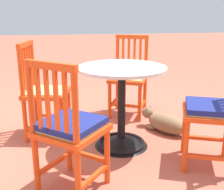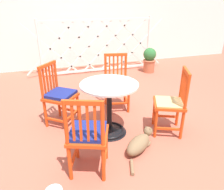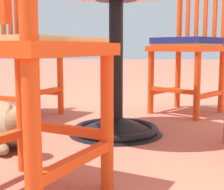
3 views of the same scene
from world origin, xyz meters
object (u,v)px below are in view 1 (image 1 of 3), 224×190
(orange_chair_at_corner, at_px, (69,129))
(orange_chair_tucked_in, at_px, (213,111))
(orange_chair_near_fence, at_px, (44,93))
(tabby_cat, at_px, (164,123))
(orange_chair_facing_out, at_px, (129,78))
(cafe_table, at_px, (121,116))

(orange_chair_at_corner, bearing_deg, orange_chair_tucked_in, -80.46)
(orange_chair_near_fence, xyz_separation_m, tabby_cat, (-0.10, -1.17, -0.34))
(orange_chair_at_corner, relative_size, tabby_cat, 1.56)
(orange_chair_near_fence, height_order, tabby_cat, orange_chair_near_fence)
(orange_chair_facing_out, bearing_deg, orange_chair_tucked_in, -162.06)
(orange_chair_at_corner, xyz_separation_m, orange_chair_facing_out, (1.41, -0.69, -0.01))
(orange_chair_near_fence, distance_m, tabby_cat, 1.23)
(orange_chair_tucked_in, height_order, orange_chair_near_fence, same)
(orange_chair_at_corner, bearing_deg, tabby_cat, -47.90)
(orange_chair_near_fence, bearing_deg, orange_chair_at_corner, -166.54)
(cafe_table, distance_m, orange_chair_tucked_in, 0.78)
(cafe_table, height_order, orange_chair_at_corner, orange_chair_at_corner)
(orange_chair_tucked_in, bearing_deg, cafe_table, 55.92)
(orange_chair_facing_out, bearing_deg, tabby_cat, -155.60)
(tabby_cat, bearing_deg, cafe_table, 116.71)
(orange_chair_near_fence, bearing_deg, tabby_cat, -94.77)
(cafe_table, height_order, orange_chair_near_fence, orange_chair_near_fence)
(orange_chair_facing_out, relative_size, tabby_cat, 1.56)
(orange_chair_tucked_in, relative_size, orange_chair_near_fence, 1.00)
(orange_chair_near_fence, bearing_deg, cafe_table, -116.46)
(orange_chair_tucked_in, height_order, tabby_cat, orange_chair_tucked_in)
(cafe_table, xyz_separation_m, orange_chair_facing_out, (0.80, -0.23, 0.15))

